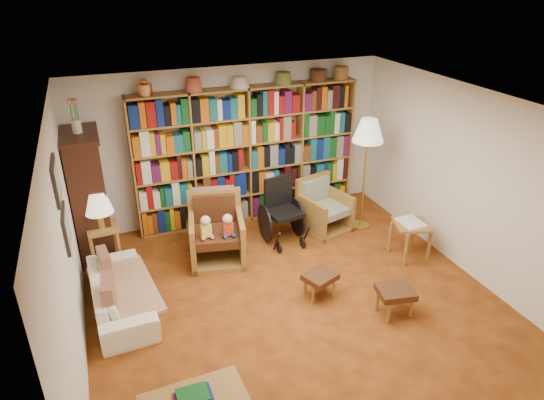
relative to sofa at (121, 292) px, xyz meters
name	(u,v)px	position (x,y,z in m)	size (l,w,h in m)	color
floor	(292,297)	(2.05, -0.54, -0.24)	(5.00, 5.00, 0.00)	#934C16
ceiling	(296,106)	(2.05, -0.54, 2.26)	(5.00, 5.00, 0.00)	silver
wall_back	(233,145)	(2.05, 1.96, 1.01)	(5.00, 5.00, 0.00)	white
wall_front	(425,354)	(2.05, -3.04, 1.01)	(5.00, 5.00, 0.00)	white
wall_left	(66,251)	(-0.45, -0.54, 1.01)	(5.00, 5.00, 0.00)	white
wall_right	(465,181)	(4.55, -0.54, 1.01)	(5.00, 5.00, 0.00)	white
bookshelf	(248,151)	(2.25, 1.79, 0.93)	(3.60, 0.30, 2.42)	#A37632
curio_cabinet	(89,195)	(-0.20, 1.46, 0.71)	(0.50, 0.95, 2.40)	#3B1810
framed_pictures	(61,205)	(-0.43, -0.24, 1.38)	(0.03, 0.52, 0.97)	black
sofa	(121,292)	(0.00, 0.00, 0.00)	(0.64, 1.65, 0.48)	#F3EBCE
sofa_throw	(124,287)	(0.05, 0.00, 0.06)	(0.70, 1.31, 0.04)	beige
cushion_left	(105,265)	(-0.13, 0.35, 0.21)	(0.12, 0.38, 0.38)	maroon
cushion_right	(109,297)	(-0.13, -0.35, 0.21)	(0.13, 0.42, 0.42)	maroon
side_table_lamp	(104,237)	(-0.10, 1.06, 0.23)	(0.45, 0.45, 0.63)	#A37632
table_lamp	(98,204)	(-0.10, 1.06, 0.74)	(0.38, 0.38, 0.52)	gold
armchair_leather	(215,232)	(1.40, 0.77, 0.16)	(0.92, 0.95, 0.98)	#A37632
armchair_sage	(322,209)	(3.23, 1.01, 0.08)	(0.86, 0.87, 0.84)	#A37632
wheelchair	(281,212)	(2.49, 0.92, 0.21)	(0.56, 0.79, 0.98)	black
floor_lamp	(368,135)	(3.84, 0.81, 1.32)	(0.48, 0.48, 1.81)	gold
side_table_papers	(411,229)	(4.03, -0.23, 0.21)	(0.59, 0.59, 0.57)	#A37632
footstool_a	(320,278)	(2.40, -0.64, 0.03)	(0.49, 0.45, 0.33)	#4B2414
footstool_b	(395,293)	(3.09, -1.27, 0.05)	(0.48, 0.43, 0.36)	#4B2414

